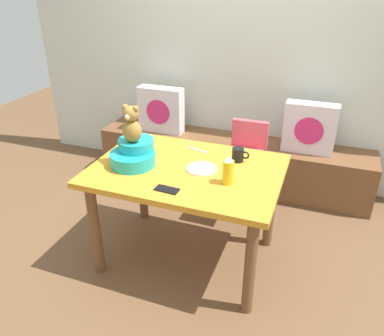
% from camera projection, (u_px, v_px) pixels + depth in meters
% --- Properties ---
extents(ground_plane, '(8.00, 8.00, 0.00)m').
position_uv_depth(ground_plane, '(187.00, 256.00, 2.85)').
color(ground_plane, brown).
extents(back_wall, '(4.40, 0.10, 2.60)m').
position_uv_depth(back_wall, '(244.00, 43.00, 3.46)').
color(back_wall, silver).
rests_on(back_wall, ground_plane).
extents(window_bench, '(2.60, 0.44, 0.46)m').
position_uv_depth(window_bench, '(230.00, 161.00, 3.73)').
color(window_bench, brown).
rests_on(window_bench, ground_plane).
extents(pillow_floral_left, '(0.44, 0.15, 0.44)m').
position_uv_depth(pillow_floral_left, '(161.00, 110.00, 3.73)').
color(pillow_floral_left, silver).
rests_on(pillow_floral_left, window_bench).
extents(pillow_floral_right, '(0.44, 0.15, 0.44)m').
position_uv_depth(pillow_floral_right, '(310.00, 128.00, 3.30)').
color(pillow_floral_right, silver).
rests_on(pillow_floral_right, window_bench).
extents(dining_table, '(1.24, 0.88, 0.74)m').
position_uv_depth(dining_table, '(187.00, 182.00, 2.56)').
color(dining_table, orange).
rests_on(dining_table, ground_plane).
extents(highchair, '(0.34, 0.45, 0.79)m').
position_uv_depth(highchair, '(245.00, 156.00, 3.16)').
color(highchair, '#D84C59').
rests_on(highchair, ground_plane).
extents(infant_seat_teal, '(0.30, 0.33, 0.16)m').
position_uv_depth(infant_seat_teal, '(134.00, 154.00, 2.53)').
color(infant_seat_teal, teal).
rests_on(infant_seat_teal, dining_table).
extents(teddy_bear, '(0.13, 0.12, 0.25)m').
position_uv_depth(teddy_bear, '(132.00, 125.00, 2.43)').
color(teddy_bear, olive).
rests_on(teddy_bear, infant_seat_teal).
extents(ketchup_bottle, '(0.07, 0.07, 0.18)m').
position_uv_depth(ketchup_bottle, '(228.00, 170.00, 2.29)').
color(ketchup_bottle, gold).
rests_on(ketchup_bottle, dining_table).
extents(coffee_mug, '(0.12, 0.08, 0.09)m').
position_uv_depth(coffee_mug, '(238.00, 155.00, 2.58)').
color(coffee_mug, black).
rests_on(coffee_mug, dining_table).
extents(dinner_plate_near, '(0.20, 0.20, 0.01)m').
position_uv_depth(dinner_plate_near, '(202.00, 169.00, 2.49)').
color(dinner_plate_near, white).
rests_on(dinner_plate_near, dining_table).
extents(cell_phone, '(0.15, 0.08, 0.01)m').
position_uv_depth(cell_phone, '(167.00, 189.00, 2.25)').
color(cell_phone, black).
rests_on(cell_phone, dining_table).
extents(table_fork, '(0.17, 0.06, 0.01)m').
position_uv_depth(table_fork, '(198.00, 150.00, 2.75)').
color(table_fork, silver).
rests_on(table_fork, dining_table).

